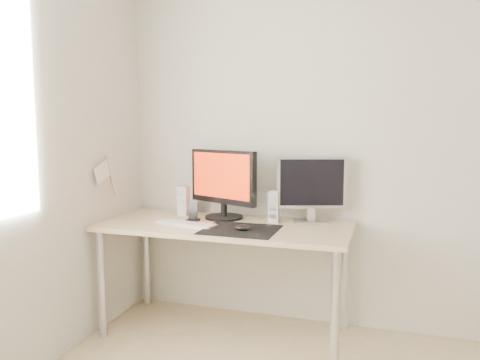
# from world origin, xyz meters

# --- Properties ---
(wall_back) EXTENTS (3.50, 0.00, 3.50)m
(wall_back) POSITION_xyz_m (0.00, 1.75, 1.25)
(wall_back) COLOR silver
(wall_back) RESTS_ON ground
(mousepad) EXTENTS (0.45, 0.40, 0.00)m
(mousepad) POSITION_xyz_m (-0.78, 1.25, 0.73)
(mousepad) COLOR black
(mousepad) RESTS_ON desk
(mouse) EXTENTS (0.10, 0.06, 0.04)m
(mouse) POSITION_xyz_m (-0.76, 1.22, 0.75)
(mouse) COLOR black
(mouse) RESTS_ON mousepad
(desk) EXTENTS (1.60, 0.70, 0.73)m
(desk) POSITION_xyz_m (-0.93, 1.38, 0.65)
(desk) COLOR #D1B587
(desk) RESTS_ON ground
(main_monitor) EXTENTS (0.52, 0.34, 0.47)m
(main_monitor) POSITION_xyz_m (-1.00, 1.54, 0.98)
(main_monitor) COLOR black
(main_monitor) RESTS_ON desk
(second_monitor) EXTENTS (0.44, 0.22, 0.43)m
(second_monitor) POSITION_xyz_m (-0.41, 1.60, 0.97)
(second_monitor) COLOR #B1B1B3
(second_monitor) RESTS_ON desk
(speaker_left) EXTENTS (0.07, 0.08, 0.21)m
(speaker_left) POSITION_xyz_m (-1.31, 1.56, 0.83)
(speaker_left) COLOR white
(speaker_left) RESTS_ON desk
(speaker_right) EXTENTS (0.07, 0.08, 0.21)m
(speaker_right) POSITION_xyz_m (-0.64, 1.53, 0.83)
(speaker_right) COLOR silver
(speaker_right) RESTS_ON desk
(keyboard) EXTENTS (0.43, 0.17, 0.02)m
(keyboard) POSITION_xyz_m (-1.16, 1.28, 0.74)
(keyboard) COLOR #BABBBD
(keyboard) RESTS_ON desk
(phone_dock) EXTENTS (0.08, 0.06, 0.13)m
(phone_dock) POSITION_xyz_m (-1.16, 1.40, 0.77)
(phone_dock) COLOR black
(phone_dock) RESTS_ON desk
(pennant) EXTENTS (0.01, 0.23, 0.29)m
(pennant) POSITION_xyz_m (-1.72, 1.24, 1.05)
(pennant) COLOR #A57F54
(pennant) RESTS_ON wall_left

